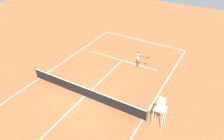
{
  "coord_description": "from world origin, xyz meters",
  "views": [
    {
      "loc": [
        -9.02,
        11.02,
        12.0
      ],
      "look_at": [
        -0.58,
        -3.58,
        0.8
      ],
      "focal_mm": 34.78,
      "sensor_mm": 36.0,
      "label": 1
    }
  ],
  "objects": [
    {
      "name": "tennis_ball",
      "position": [
        -2.78,
        -5.41,
        0.03
      ],
      "size": [
        0.07,
        0.07,
        0.07
      ],
      "primitive_type": "sphere",
      "color": "#CCE033",
      "rests_on": "ground"
    },
    {
      "name": "ground_plane",
      "position": [
        0.0,
        0.0,
        0.0
      ],
      "size": [
        60.0,
        60.0,
        0.0
      ],
      "primitive_type": "plane",
      "color": "#C66B3D"
    },
    {
      "name": "umpire_chair",
      "position": [
        -6.43,
        -0.11,
        1.61
      ],
      "size": [
        0.8,
        0.8,
        2.41
      ],
      "color": "silver",
      "rests_on": "ground"
    },
    {
      "name": "court_lines",
      "position": [
        0.0,
        0.0,
        0.0
      ],
      "size": [
        10.68,
        24.78,
        0.01
      ],
      "color": "white",
      "rests_on": "ground"
    },
    {
      "name": "tennis_net",
      "position": [
        0.0,
        0.0,
        0.5
      ],
      "size": [
        11.28,
        0.1,
        1.07
      ],
      "color": "#4C4C51",
      "rests_on": "ground"
    },
    {
      "name": "player_serving",
      "position": [
        -1.99,
        -6.45,
        1.1
      ],
      "size": [
        1.32,
        0.51,
        1.83
      ],
      "rotation": [
        0.0,
        0.0,
        1.62
      ],
      "color": "brown",
      "rests_on": "ground"
    }
  ]
}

